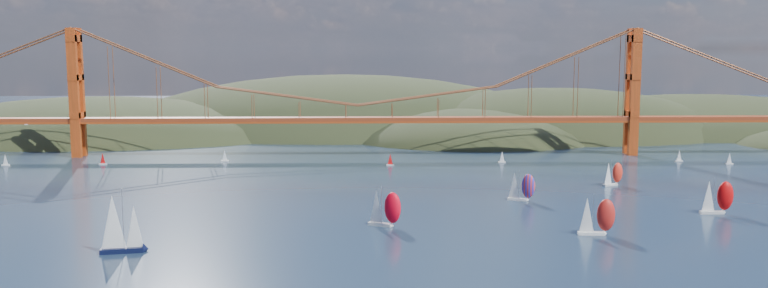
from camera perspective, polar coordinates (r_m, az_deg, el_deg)
ground at (r=150.31m, az=-2.54°, el=-10.67°), size 1200.00×1200.00×0.00m
headlands at (r=427.44m, az=4.12°, el=-0.63°), size 725.00×225.00×96.00m
bridge at (r=323.31m, az=-2.36°, el=4.78°), size 552.00×12.00×55.00m
sloop_navy at (r=181.24m, az=-19.52°, el=-5.81°), size 9.94×6.18×14.90m
racer_0 at (r=196.43m, az=-0.00°, el=-4.87°), size 9.33×6.87×10.50m
racer_1 at (r=194.61m, az=15.85°, el=-5.27°), size 9.18×3.86×10.46m
racer_2 at (r=230.81m, az=24.00°, el=-3.67°), size 9.08×3.66×10.48m
racer_3 at (r=265.75m, az=17.03°, el=-2.16°), size 7.90×5.39×8.84m
racer_rwb at (r=232.89m, az=10.39°, el=-3.18°), size 8.53×5.66×9.54m
distant_boat_1 at (r=333.28m, az=-26.89°, el=-1.08°), size 3.00×2.00×4.70m
distant_boat_2 at (r=320.77m, az=-20.64°, el=-1.05°), size 3.00×2.00×4.70m
distant_boat_3 at (r=315.26m, az=-12.05°, el=-0.88°), size 3.00×2.00×4.70m
distant_boat_4 at (r=331.36m, az=21.57°, el=-0.84°), size 3.00×2.00×4.70m
distant_boat_5 at (r=331.14m, az=24.83°, el=-1.01°), size 3.00×2.00×4.70m
distant_boat_8 at (r=308.93m, az=8.98°, el=-0.97°), size 3.00×2.00×4.70m
distant_boat_9 at (r=297.59m, az=0.48°, el=-1.20°), size 3.00×2.00×4.70m
gull at (r=188.06m, az=-25.62°, el=1.35°), size 0.90×0.25×0.17m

